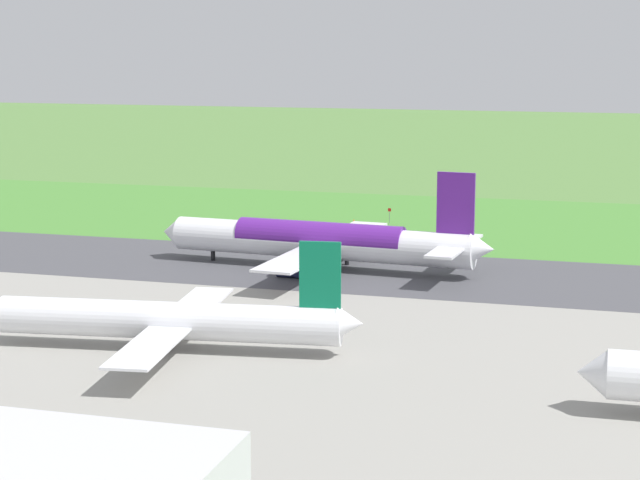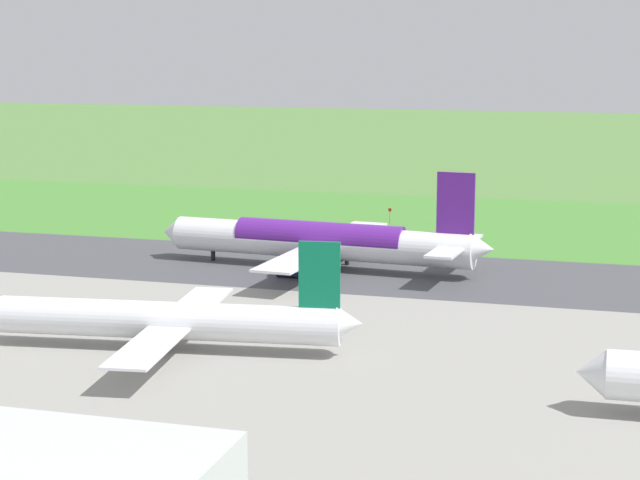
% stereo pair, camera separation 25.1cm
% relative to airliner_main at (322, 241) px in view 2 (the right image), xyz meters
% --- Properties ---
extents(ground_plane, '(800.00, 800.00, 0.00)m').
position_rel_airliner_main_xyz_m(ground_plane, '(10.26, -0.03, -4.35)').
color(ground_plane, '#547F3D').
extents(runway_asphalt, '(600.00, 31.87, 0.06)m').
position_rel_airliner_main_xyz_m(runway_asphalt, '(10.26, -0.03, -4.32)').
color(runway_asphalt, '#47474C').
rests_on(runway_asphalt, ground).
extents(apron_concrete, '(440.00, 110.00, 0.05)m').
position_rel_airliner_main_xyz_m(apron_concrete, '(10.26, 53.07, -4.33)').
color(apron_concrete, gray).
rests_on(apron_concrete, ground).
extents(grass_verge_foreground, '(600.00, 80.00, 0.04)m').
position_rel_airliner_main_xyz_m(grass_verge_foreground, '(10.26, -44.33, -4.33)').
color(grass_verge_foreground, '#478534').
rests_on(grass_verge_foreground, ground).
extents(airliner_main, '(54.15, 44.34, 15.88)m').
position_rel_airliner_main_xyz_m(airliner_main, '(0.00, 0.00, 0.00)').
color(airliner_main, white).
rests_on(airliner_main, ground).
extents(airliner_parked_mid, '(44.49, 36.51, 12.99)m').
position_rel_airliner_main_xyz_m(airliner_parked_mid, '(4.03, 48.33, -0.80)').
color(airliner_parked_mid, white).
rests_on(airliner_parked_mid, ground).
extents(no_stopping_sign, '(0.60, 0.10, 3.00)m').
position_rel_airliner_main_xyz_m(no_stopping_sign, '(-0.63, -44.62, -2.59)').
color(no_stopping_sign, slate).
rests_on(no_stopping_sign, ground).
extents(traffic_cone_orange, '(0.40, 0.40, 0.55)m').
position_rel_airliner_main_xyz_m(traffic_cone_orange, '(6.55, -45.21, -4.08)').
color(traffic_cone_orange, orange).
rests_on(traffic_cone_orange, ground).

